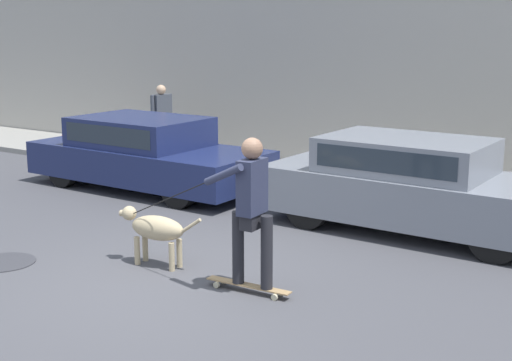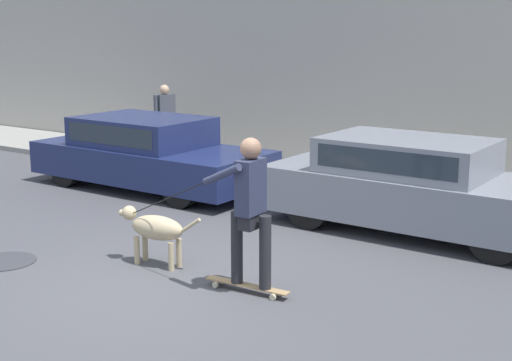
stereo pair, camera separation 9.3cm
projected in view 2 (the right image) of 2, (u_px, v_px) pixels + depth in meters
name	position (u px, v px, depth m)	size (l,w,h in m)	color
ground_plane	(159.00, 288.00, 7.96)	(36.00, 36.00, 0.00)	#47474C
back_wall	(411.00, 69.00, 13.25)	(32.00, 0.30, 4.14)	#ADA89E
sidewalk_curb	(378.00, 187.00, 12.64)	(30.00, 2.22, 0.11)	gray
parked_car_0	(149.00, 154.00, 12.75)	(4.45, 1.88, 1.27)	black
parked_car_1	(415.00, 187.00, 10.00)	(4.34, 1.77, 1.33)	black
dog	(155.00, 229.00, 8.62)	(1.17, 0.37, 0.70)	tan
skateboarder	(250.00, 205.00, 7.60)	(2.34, 0.54, 1.72)	beige
pedestrian_with_bag	(166.00, 117.00, 15.22)	(0.27, 0.64, 1.53)	#28282D
manhole_cover	(5.00, 261.00, 8.82)	(0.76, 0.76, 0.01)	#38383D
fire_hydrant	(70.00, 148.00, 15.01)	(0.18, 0.18, 0.68)	red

